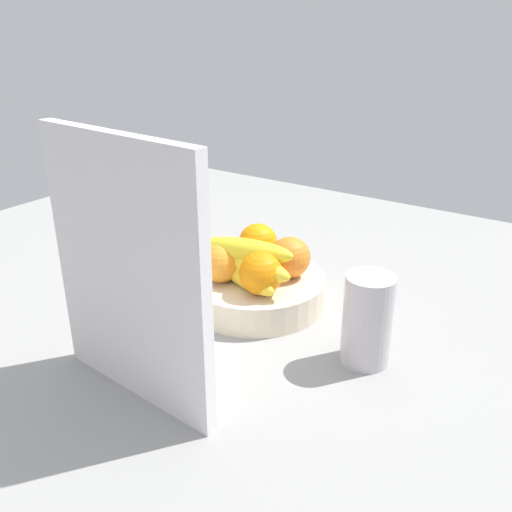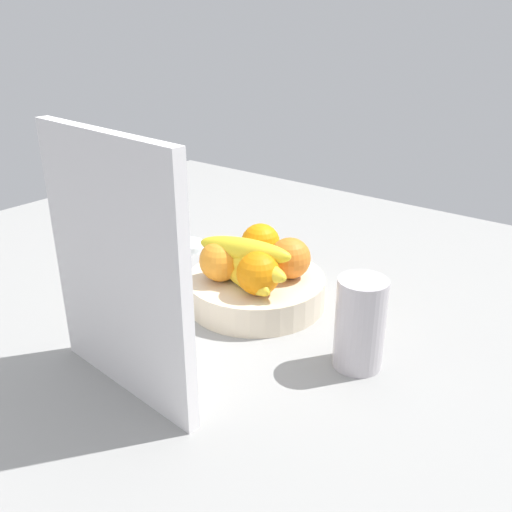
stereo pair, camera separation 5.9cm
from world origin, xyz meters
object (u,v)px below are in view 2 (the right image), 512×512
Objects in this scene: banana_bunch at (245,263)px; jar_lid at (187,246)px; thermos_tumbler at (360,324)px; orange_front_left at (261,243)px; fruit_bowl at (256,290)px; orange_back_left at (290,258)px; orange_center at (258,273)px; cutting_board at (116,270)px; orange_front_right at (220,261)px.

banana_bunch reaches higher than jar_lid.
thermos_tumbler is at bearing 162.12° from jar_lid.
orange_front_left is 0.52× the size of thermos_tumbler.
orange_front_left is at bearing -23.56° from thermos_tumbler.
orange_back_left is (-4.86, -3.51, 6.34)cm from fruit_bowl.
orange_center is (-7.96, 10.87, 0.00)cm from orange_front_left.
orange_front_left is (3.61, -5.99, 6.34)cm from fruit_bowl.
orange_center is 0.40× the size of banana_bunch.
fruit_bowl is 34.17cm from cutting_board.
thermos_tumbler reaches higher than fruit_bowl.
fruit_bowl is 25.10cm from thermos_tumbler.
orange_center reaches higher than fruit_bowl.
orange_front_right reaches higher than fruit_bowl.
jar_lid is (32.57, -15.68, -8.34)cm from orange_center.
thermos_tumbler is at bearing 176.63° from orange_center.
thermos_tumbler reaches higher than orange_front_left.
orange_front_right is 8.46cm from orange_center.
fruit_bowl is at bearing 121.12° from orange_front_left.
banana_bunch reaches higher than orange_front_right.
cutting_board is at bearing 91.85° from fruit_bowl.
fruit_bowl is 9.00cm from orange_front_right.
orange_back_left is 21.44cm from thermos_tumbler.
orange_center is 37.10cm from jar_lid.
cutting_board is at bearing 97.18° from orange_front_left.
banana_bunch is at bearing -16.84° from orange_center.
jar_lid is (24.61, -4.81, -8.34)cm from orange_front_left.
thermos_tumbler is (-27.57, 12.02, -1.94)cm from orange_front_left.
orange_center is at bearing 126.22° from orange_front_left.
cutting_board is at bearing 101.24° from orange_front_right.
orange_front_left is 13.47cm from orange_center.
orange_back_left is at bearing -93.52° from orange_center.
fruit_bowl is 30.29cm from jar_lid.
orange_back_left is 0.52× the size of thermos_tumbler.
cutting_board is at bearing 83.50° from orange_back_left.
orange_front_right is at bearing 146.98° from jar_lid.
thermos_tumbler is at bearing 174.40° from banana_bunch.
fruit_bowl is 3.38× the size of orange_front_right.
cutting_board reaches higher than orange_front_left.
orange_center and orange_back_left have the same top height.
cutting_board reaches higher than jar_lid.
banana_bunch is 33.48cm from jar_lid.
orange_front_right is 27.65cm from cutting_board.
orange_front_left and orange_center have the same top height.
orange_front_left reaches higher than jar_lid.
orange_front_right is at bearing 43.07° from orange_back_left.
banana_bunch is (-0.60, 3.75, 6.86)cm from fruit_bowl.
orange_center is (-8.46, 0.00, 0.00)cm from orange_front_right.
thermos_tumbler is (-23.36, 2.29, -2.45)cm from banana_bunch.
banana_bunch is at bearing 59.59° from orange_back_left.
cutting_board is (-0.98, 30.52, 15.34)cm from fruit_bowl.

